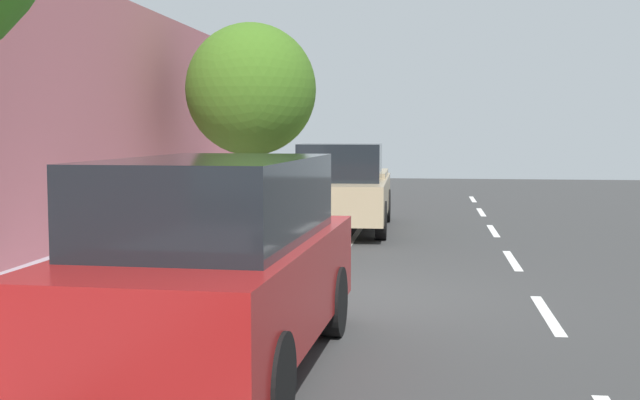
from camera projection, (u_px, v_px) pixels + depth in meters
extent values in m
plane|color=#363636|center=(349.00, 295.00, 11.24)|extent=(54.43, 54.43, 0.00)
cube|color=#9C909C|center=(94.00, 284.00, 11.70)|extent=(3.26, 34.02, 0.13)
cube|color=gray|center=(211.00, 287.00, 11.48)|extent=(0.16, 34.02, 0.13)
cube|color=white|center=(473.00, 199.00, 26.63)|extent=(0.14, 2.20, 0.01)
cube|color=white|center=(481.00, 212.00, 22.48)|extent=(0.14, 2.20, 0.01)
cube|color=white|center=(493.00, 231.00, 18.33)|extent=(0.14, 2.20, 0.01)
cube|color=white|center=(512.00, 260.00, 14.18)|extent=(0.14, 2.20, 0.01)
cube|color=white|center=(547.00, 314.00, 10.03)|extent=(0.14, 2.20, 0.01)
cube|color=white|center=(315.00, 294.00, 11.30)|extent=(0.12, 34.02, 0.01)
cube|color=tan|center=(344.00, 196.00, 18.52)|extent=(2.07, 5.34, 0.80)
cube|color=black|center=(340.00, 163.00, 17.54)|extent=(1.76, 1.54, 0.80)
cube|color=tan|center=(348.00, 173.00, 19.67)|extent=(1.92, 2.69, 0.12)
cylinder|color=black|center=(294.00, 219.00, 17.02)|extent=(0.24, 0.80, 0.80)
cylinder|color=black|center=(381.00, 220.00, 16.83)|extent=(0.24, 0.80, 0.80)
cylinder|color=black|center=(312.00, 205.00, 20.28)|extent=(0.24, 0.80, 0.80)
cylinder|color=black|center=(386.00, 206.00, 20.08)|extent=(0.24, 0.80, 0.80)
cube|color=maroon|center=(216.00, 288.00, 7.66)|extent=(2.10, 4.78, 0.90)
cube|color=black|center=(215.00, 199.00, 7.59)|extent=(1.80, 3.17, 0.76)
cylinder|color=black|center=(54.00, 370.00, 6.42)|extent=(0.25, 0.77, 0.76)
cylinder|color=black|center=(272.00, 382.00, 6.12)|extent=(0.25, 0.77, 0.76)
cylinder|color=black|center=(180.00, 296.00, 9.28)|extent=(0.25, 0.77, 0.76)
cylinder|color=black|center=(333.00, 302.00, 8.98)|extent=(0.25, 0.77, 0.76)
torus|color=black|center=(311.00, 241.00, 14.25)|extent=(0.67, 0.08, 0.67)
torus|color=black|center=(252.00, 240.00, 14.34)|extent=(0.67, 0.08, 0.67)
cylinder|color=black|center=(289.00, 236.00, 14.28)|extent=(0.65, 0.07, 0.50)
cylinder|color=black|center=(268.00, 236.00, 14.31)|extent=(0.14, 0.04, 0.46)
cylinder|color=black|center=(286.00, 223.00, 14.26)|extent=(0.73, 0.07, 0.05)
cylinder|color=black|center=(261.00, 244.00, 14.33)|extent=(0.35, 0.05, 0.18)
cylinder|color=black|center=(258.00, 231.00, 14.32)|extent=(0.26, 0.05, 0.32)
cylinder|color=black|center=(309.00, 232.00, 14.24)|extent=(0.11, 0.04, 0.33)
cube|color=black|center=(265.00, 221.00, 14.29)|extent=(0.24, 0.11, 0.05)
cylinder|color=black|center=(307.00, 219.00, 14.23)|extent=(0.05, 0.46, 0.03)
cylinder|color=#C6B284|center=(275.00, 233.00, 14.66)|extent=(0.15, 0.15, 0.82)
cylinder|color=#C6B284|center=(274.00, 232.00, 14.86)|extent=(0.15, 0.15, 0.82)
cube|color=white|center=(274.00, 193.00, 14.70)|extent=(0.34, 0.43, 0.58)
cylinder|color=white|center=(276.00, 196.00, 14.45)|extent=(0.10, 0.10, 0.55)
cylinder|color=white|center=(273.00, 194.00, 14.96)|extent=(0.10, 0.10, 0.55)
sphere|color=tan|center=(274.00, 171.00, 14.67)|extent=(0.23, 0.23, 0.23)
sphere|color=navy|center=(274.00, 168.00, 14.66)|extent=(0.26, 0.26, 0.26)
cube|color=black|center=(263.00, 192.00, 14.66)|extent=(0.26, 0.34, 0.44)
cylinder|color=#504023|center=(252.00, 172.00, 19.57)|extent=(0.40, 0.40, 2.22)
ellipsoid|color=#3D681D|center=(251.00, 89.00, 19.40)|extent=(3.08, 3.08, 3.12)
cylinder|color=black|center=(131.00, 226.00, 14.74)|extent=(0.15, 0.15, 0.80)
cylinder|color=black|center=(120.00, 226.00, 14.76)|extent=(0.15, 0.15, 0.80)
cube|color=#264C26|center=(125.00, 188.00, 14.69)|extent=(0.39, 0.24, 0.57)
cylinder|color=#264C26|center=(139.00, 190.00, 14.67)|extent=(0.10, 0.10, 0.54)
cylinder|color=#264C26|center=(111.00, 189.00, 14.72)|extent=(0.10, 0.10, 0.54)
sphere|color=tan|center=(125.00, 166.00, 14.66)|extent=(0.22, 0.22, 0.22)
cylinder|color=red|center=(250.00, 221.00, 15.98)|extent=(0.22, 0.22, 0.70)
sphere|color=red|center=(250.00, 201.00, 15.94)|extent=(0.20, 0.20, 0.20)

